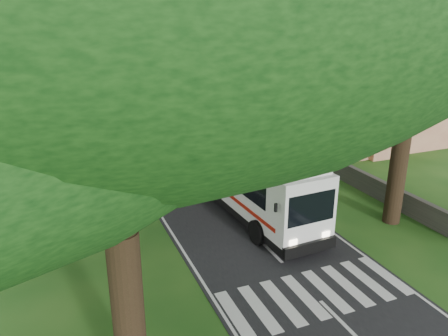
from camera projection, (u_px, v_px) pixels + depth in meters
ground at (288, 269)px, 19.06m from camera, size 140.00×140.00×0.00m
road at (153, 134)px, 40.91m from camera, size 8.00×120.00×0.04m
crosswalk at (313, 295)px, 17.31m from camera, size 8.00×3.00×0.01m
property_wall at (245, 121)px, 43.05m from camera, size 0.35×50.00×1.20m
church at (338, 76)px, 42.65m from camera, size 14.00×24.00×11.60m
pole_near at (322, 132)px, 24.89m from camera, size 1.60×0.24×8.00m
pole_mid at (204, 84)px, 42.37m from camera, size 1.60×0.24×8.00m
pole_far at (155, 64)px, 59.85m from camera, size 1.60×0.24×8.00m
tree_l_near at (102, 14)px, 9.43m from camera, size 15.74×15.74×13.89m
tree_r_midb at (185, 15)px, 51.48m from camera, size 12.80×12.80×13.38m
tree_r_far at (156, 11)px, 67.37m from camera, size 13.67×13.67×14.15m
coach_bus at (240, 170)px, 24.92m from camera, size 3.75×13.56×3.96m
distant_car_b at (95, 81)px, 68.43m from camera, size 1.91×4.70×1.51m
distant_car_c at (114, 80)px, 69.40m from camera, size 2.83×5.41×1.50m
pedestrian at (114, 175)px, 28.05m from camera, size 0.52×0.65×1.55m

